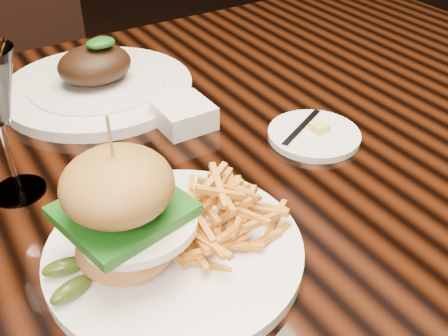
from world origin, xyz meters
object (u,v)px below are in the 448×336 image
burger_plate (167,223)px  chair_far (17,65)px  dining_table (178,182)px  far_dish (98,83)px

burger_plate → chair_far: 1.13m
dining_table → chair_far: 0.90m
burger_plate → chair_far: (0.07, 1.10, -0.26)m
chair_far → dining_table: bearing=-84.2°
burger_plate → dining_table: bearing=60.5°
dining_table → chair_far: chair_far is taller
dining_table → far_dish: bearing=101.2°
far_dish → burger_plate: bearing=-100.5°
dining_table → burger_plate: size_ratio=5.66×
burger_plate → chair_far: bearing=86.2°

